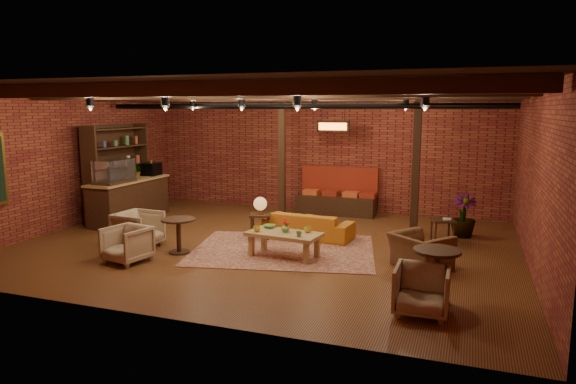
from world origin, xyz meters
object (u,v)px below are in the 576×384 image
(coffee_table, at_px, (284,235))
(side_table_book, at_px, (443,221))
(armchair_b, at_px, (127,242))
(armchair_a, at_px, (138,228))
(plant_tall, at_px, (466,173))
(side_table_lamp, at_px, (260,207))
(armchair_right, at_px, (421,245))
(sofa, at_px, (308,225))
(round_table_left, at_px, (179,230))
(armchair_far, at_px, (422,288))
(round_table_right, at_px, (436,267))

(coffee_table, height_order, side_table_book, coffee_table)
(armchair_b, bearing_deg, side_table_book, 43.59)
(armchair_a, distance_m, plant_tall, 7.02)
(side_table_lamp, bearing_deg, armchair_right, -15.55)
(sofa, xyz_separation_m, coffee_table, (-0.00, -1.55, 0.14))
(round_table_left, height_order, plant_tall, plant_tall)
(coffee_table, bearing_deg, side_table_book, 36.64)
(coffee_table, xyz_separation_m, armchair_far, (2.73, -1.96, -0.05))
(coffee_table, bearing_deg, side_table_lamp, 129.97)
(sofa, xyz_separation_m, plant_tall, (3.17, 1.24, 1.13))
(sofa, xyz_separation_m, armchair_b, (-2.60, -2.83, 0.09))
(plant_tall, bearing_deg, round_table_right, -93.91)
(armchair_right, bearing_deg, armchair_far, 134.67)
(plant_tall, bearing_deg, armchair_a, -153.01)
(side_table_book, bearing_deg, armchair_far, -90.70)
(armchair_b, xyz_separation_m, side_table_book, (5.38, 3.35, 0.11))
(round_table_left, distance_m, armchair_a, 1.00)
(armchair_right, bearing_deg, armchair_a, 44.41)
(side_table_lamp, height_order, armchair_far, side_table_lamp)
(armchair_a, bearing_deg, coffee_table, -79.64)
(coffee_table, relative_size, armchair_b, 1.99)
(plant_tall, bearing_deg, armchair_far, -95.34)
(side_table_lamp, bearing_deg, coffee_table, -50.03)
(sofa, height_order, side_table_lamp, side_table_lamp)
(sofa, relative_size, armchair_b, 2.63)
(armchair_right, bearing_deg, side_table_book, -59.27)
(armchair_b, distance_m, plant_tall, 7.14)
(armchair_b, height_order, side_table_book, armchair_b)
(round_table_right, bearing_deg, armchair_b, 178.11)
(plant_tall, bearing_deg, armchair_right, -104.25)
(armchair_b, distance_m, armchair_right, 5.32)
(side_table_lamp, height_order, armchair_b, side_table_lamp)
(round_table_left, bearing_deg, side_table_lamp, 56.72)
(round_table_left, distance_m, side_table_book, 5.42)
(sofa, bearing_deg, armchair_b, 52.43)
(sofa, bearing_deg, plant_tall, -153.58)
(sofa, height_order, armchair_a, armchair_a)
(sofa, relative_size, armchair_a, 2.37)
(armchair_far, bearing_deg, plant_tall, 84.18)
(armchair_far, bearing_deg, armchair_a, 163.97)
(side_table_book, bearing_deg, armchair_b, -148.10)
(round_table_left, xyz_separation_m, armchair_right, (4.53, 0.63, -0.05))
(round_table_left, distance_m, armchair_far, 4.98)
(sofa, distance_m, coffee_table, 1.56)
(armchair_a, distance_m, side_table_book, 6.28)
(coffee_table, relative_size, armchair_far, 1.96)
(armchair_b, relative_size, round_table_right, 0.92)
(side_table_lamp, distance_m, side_table_book, 3.86)
(armchair_a, bearing_deg, armchair_b, -152.25)
(side_table_lamp, relative_size, side_table_book, 1.59)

